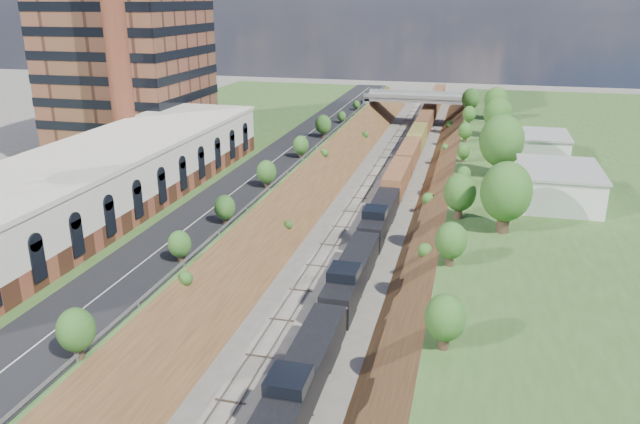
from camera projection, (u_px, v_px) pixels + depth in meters
The scene contains 16 objects.
platform_left at pixel (162, 174), 96.08m from camera, with size 44.00×180.00×5.00m, color #345724.
platform_right at pixel (624, 207), 80.84m from camera, with size 44.00×180.00×5.00m, color #345724.
embankment_left at pixel (299, 200), 91.82m from camera, with size 7.07×180.00×7.07m, color brown.
embankment_right at pixel (451, 212), 86.74m from camera, with size 7.07×180.00×7.07m, color brown.
rail_left_track at pixel (355, 204), 89.85m from camera, with size 1.58×180.00×0.18m, color gray.
rail_right_track at pixel (391, 207), 88.65m from camera, with size 1.58×180.00×0.18m, color gray.
road at pixel (269, 165), 91.21m from camera, with size 8.00×180.00×0.10m, color black.
guardrail at pixel (295, 164), 89.91m from camera, with size 0.10×171.00×0.70m.
commercial_building at pixel (106, 176), 72.80m from camera, with size 14.30×62.30×7.00m.
smokestack at pixel (114, 23), 85.76m from camera, with size 3.20×3.20×40.00m, color brown.
overpass at pixel (418, 104), 144.49m from camera, with size 24.50×8.30×7.40m.
white_building_near at pixel (558, 186), 74.23m from camera, with size 9.00×12.00×4.00m, color silver.
white_building_far at pixel (539, 147), 94.57m from camera, with size 8.00×10.00×3.60m, color silver.
tree_right_large at pixel (506, 192), 63.95m from camera, with size 5.25×5.25×7.61m.
tree_left_crest at pixel (160, 261), 53.04m from camera, with size 2.45×2.45×3.55m.
freight_train at pixel (413, 147), 113.69m from camera, with size 2.81×158.70×4.55m.
Camera 1 is at (13.38, -23.93, 28.35)m, focal length 35.00 mm.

